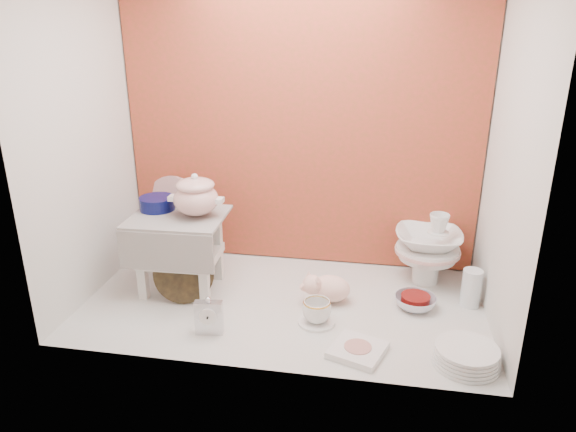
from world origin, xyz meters
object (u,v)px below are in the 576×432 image
object	(u,v)px
blue_white_vase	(160,238)
crystal_bowl	(415,302)
step_stool	(181,253)
mantel_clock	(209,316)
gold_rim_teacup	(317,311)
plush_pig	(330,288)
dinner_plate_stack	(466,356)
soup_tureen	(196,195)
floral_platter	(175,218)
porcelain_tower	(428,248)

from	to	relation	value
blue_white_vase	crystal_bowl	xyz separation A→B (m)	(1.34, -0.31, -0.08)
step_stool	mantel_clock	world-z (taller)	step_stool
step_stool	gold_rim_teacup	xyz separation A→B (m)	(0.68, -0.20, -0.13)
plush_pig	dinner_plate_stack	xyz separation A→B (m)	(0.55, -0.38, -0.03)
crystal_bowl	soup_tureen	bearing A→B (deg)	179.20
soup_tureen	plush_pig	distance (m)	0.75
floral_platter	mantel_clock	distance (m)	0.83
soup_tureen	blue_white_vase	size ratio (longest dim) A/B	1.10
plush_pig	crystal_bowl	distance (m)	0.39
floral_platter	crystal_bowl	xyz separation A→B (m)	(1.26, -0.35, -0.20)
plush_pig	porcelain_tower	bearing A→B (deg)	31.13
step_stool	dinner_plate_stack	xyz separation A→B (m)	(1.27, -0.39, -0.15)
plush_pig	dinner_plate_stack	world-z (taller)	plush_pig
step_stool	blue_white_vase	xyz separation A→B (m)	(-0.24, 0.31, -0.07)
mantel_clock	step_stool	bearing A→B (deg)	116.88
gold_rim_teacup	dinner_plate_stack	distance (m)	0.62
step_stool	floral_platter	bearing A→B (deg)	113.35
mantel_clock	plush_pig	bearing A→B (deg)	28.84
step_stool	crystal_bowl	xyz separation A→B (m)	(1.10, -0.00, -0.16)
plush_pig	crystal_bowl	bearing A→B (deg)	-0.03
blue_white_vase	gold_rim_teacup	bearing A→B (deg)	-29.45
gold_rim_teacup	floral_platter	bearing A→B (deg)	146.69
floral_platter	blue_white_vase	xyz separation A→B (m)	(-0.08, -0.03, -0.11)
porcelain_tower	crystal_bowl	bearing A→B (deg)	-102.29
step_stool	porcelain_tower	xyz separation A→B (m)	(1.16, 0.27, -0.01)
floral_platter	mantel_clock	xyz separation A→B (m)	(0.41, -0.70, -0.14)
floral_platter	dinner_plate_stack	world-z (taller)	floral_platter
crystal_bowl	porcelain_tower	world-z (taller)	porcelain_tower
plush_pig	porcelain_tower	size ratio (longest dim) A/B	0.64
step_stool	crystal_bowl	size ratio (longest dim) A/B	2.34
plush_pig	blue_white_vase	bearing A→B (deg)	159.88
step_stool	crystal_bowl	world-z (taller)	step_stool
blue_white_vase	crystal_bowl	size ratio (longest dim) A/B	1.21
floral_platter	mantel_clock	size ratio (longest dim) A/B	2.70
soup_tureen	blue_white_vase	distance (m)	0.57
floral_platter	crystal_bowl	size ratio (longest dim) A/B	2.45
floral_platter	crystal_bowl	bearing A→B (deg)	-15.43
dinner_plate_stack	soup_tureen	bearing A→B (deg)	161.04
blue_white_vase	step_stool	bearing A→B (deg)	-52.56
step_stool	dinner_plate_stack	world-z (taller)	step_stool
gold_rim_teacup	crystal_bowl	distance (m)	0.47
mantel_clock	dinner_plate_stack	world-z (taller)	mantel_clock
blue_white_vase	plush_pig	xyz separation A→B (m)	(0.95, -0.32, -0.04)
plush_pig	crystal_bowl	xyz separation A→B (m)	(0.38, 0.01, -0.04)
soup_tureen	dinner_plate_stack	size ratio (longest dim) A/B	0.97
soup_tureen	crystal_bowl	size ratio (longest dim) A/B	1.33
floral_platter	porcelain_tower	bearing A→B (deg)	-3.22
blue_white_vase	crystal_bowl	world-z (taller)	blue_white_vase
soup_tureen	mantel_clock	world-z (taller)	soup_tureen
step_stool	plush_pig	xyz separation A→B (m)	(0.71, -0.01, -0.12)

